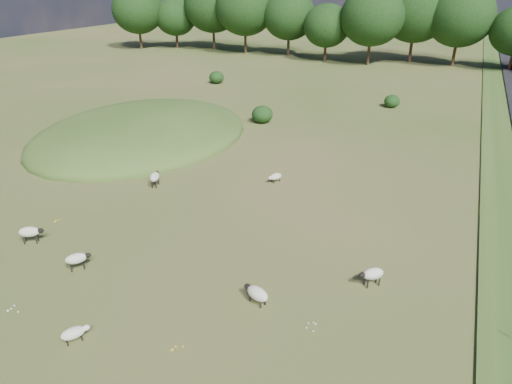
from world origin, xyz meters
TOP-DOWN VIEW (x-y plane):
  - ground at (0.00, 20.00)m, footprint 160.00×160.00m
  - mound at (-12.00, 12.00)m, footprint 16.00×20.00m
  - treeline at (-1.06, 55.44)m, footprint 96.28×14.66m
  - shrubs at (-6.53, 26.42)m, footprint 23.15×14.74m
  - sheep_0 at (-6.54, -3.99)m, footprint 1.22×0.96m
  - sheep_1 at (-2.78, -4.76)m, footprint 1.00×1.07m
  - sheep_2 at (9.44, -0.51)m, footprint 1.10×1.05m
  - sheep_3 at (0.40, -8.24)m, footprint 0.85×1.04m
  - sheep_4 at (5.48, -3.56)m, footprint 1.31×0.88m
  - sheep_5 at (-4.98, 4.11)m, footprint 0.86×1.29m
  - sheep_6 at (1.64, 7.79)m, footprint 0.80×1.05m

SIDE VIEW (x-z plane):
  - ground at x=0.00m, z-range 0.00..0.00m
  - mound at x=-12.00m, z-range -2.00..2.00m
  - sheep_6 at x=1.64m, z-range 0.08..0.67m
  - sheep_3 at x=0.40m, z-range 0.08..0.68m
  - sheep_4 at x=5.48m, z-range 0.09..0.82m
  - sheep_1 at x=-2.78m, z-range 0.16..0.97m
  - sheep_2 at x=9.44m, z-range 0.17..1.00m
  - sheep_0 at x=-6.54m, z-range 0.17..1.04m
  - sheep_5 at x=-4.98m, z-range 0.18..1.07m
  - shrubs at x=-6.53m, z-range -0.04..1.50m
  - treeline at x=-1.06m, z-range 0.72..12.41m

